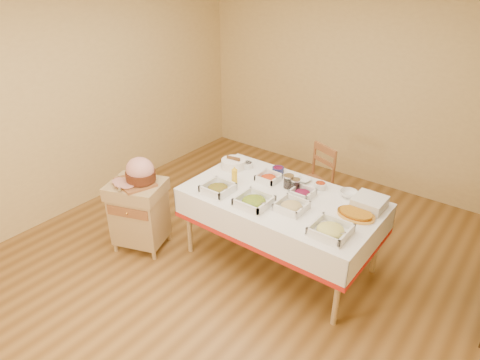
# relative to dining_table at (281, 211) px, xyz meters

# --- Properties ---
(room_shell) EXTENTS (5.00, 5.00, 5.00)m
(room_shell) POSITION_rel_dining_table_xyz_m (-0.30, -0.30, 0.70)
(room_shell) COLOR brown
(room_shell) RESTS_ON ground
(dining_table) EXTENTS (1.82, 1.02, 0.76)m
(dining_table) POSITION_rel_dining_table_xyz_m (0.00, 0.00, 0.00)
(dining_table) COLOR tan
(dining_table) RESTS_ON ground
(butcher_cart) EXTENTS (0.65, 0.60, 0.75)m
(butcher_cart) POSITION_rel_dining_table_xyz_m (-1.30, -0.65, -0.17)
(butcher_cart) COLOR tan
(butcher_cart) RESTS_ON ground
(dining_chair) EXTENTS (0.50, 0.48, 0.86)m
(dining_chair) POSITION_rel_dining_table_xyz_m (-0.16, 0.96, -0.15)
(dining_chair) COLOR #965A31
(dining_chair) RESTS_ON ground
(ham_on_board) EXTENTS (0.41, 0.39, 0.27)m
(ham_on_board) POSITION_rel_dining_table_xyz_m (-1.25, -0.62, 0.27)
(ham_on_board) COLOR #965A31
(ham_on_board) RESTS_ON butcher_cart
(serving_dish_a) EXTENTS (0.27, 0.26, 0.12)m
(serving_dish_a) POSITION_rel_dining_table_xyz_m (-0.53, -0.30, 0.20)
(serving_dish_a) COLOR silver
(serving_dish_a) RESTS_ON dining_table
(serving_dish_b) EXTENTS (0.29, 0.29, 0.12)m
(serving_dish_b) POSITION_rel_dining_table_xyz_m (-0.11, -0.29, 0.20)
(serving_dish_b) COLOR silver
(serving_dish_b) RESTS_ON dining_table
(serving_dish_c) EXTENTS (0.25, 0.25, 0.10)m
(serving_dish_c) POSITION_rel_dining_table_xyz_m (0.19, -0.15, 0.19)
(serving_dish_c) COLOR silver
(serving_dish_c) RESTS_ON dining_table
(serving_dish_d) EXTENTS (0.30, 0.30, 0.11)m
(serving_dish_d) POSITION_rel_dining_table_xyz_m (0.64, -0.27, 0.20)
(serving_dish_d) COLOR silver
(serving_dish_d) RESTS_ON dining_table
(serving_dish_e) EXTENTS (0.22, 0.21, 0.10)m
(serving_dish_e) POSITION_rel_dining_table_xyz_m (-0.27, 0.18, 0.19)
(serving_dish_e) COLOR silver
(serving_dish_e) RESTS_ON dining_table
(serving_dish_f) EXTENTS (0.21, 0.20, 0.10)m
(serving_dish_f) POSITION_rel_dining_table_xyz_m (0.15, 0.12, 0.19)
(serving_dish_f) COLOR silver
(serving_dish_f) RESTS_ON dining_table
(small_bowl_left) EXTENTS (0.12, 0.12, 0.06)m
(small_bowl_left) POSITION_rel_dining_table_xyz_m (-0.62, 0.29, 0.19)
(small_bowl_left) COLOR silver
(small_bowl_left) RESTS_ON dining_table
(small_bowl_mid) EXTENTS (0.12, 0.12, 0.05)m
(small_bowl_mid) POSITION_rel_dining_table_xyz_m (-0.30, 0.40, 0.19)
(small_bowl_mid) COLOR navy
(small_bowl_mid) RESTS_ON dining_table
(small_bowl_right) EXTENTS (0.12, 0.12, 0.06)m
(small_bowl_right) POSITION_rel_dining_table_xyz_m (0.21, 0.35, 0.19)
(small_bowl_right) COLOR silver
(small_bowl_right) RESTS_ON dining_table
(bowl_white_imported) EXTENTS (0.14, 0.14, 0.03)m
(bowl_white_imported) POSITION_rel_dining_table_xyz_m (0.02, 0.38, 0.18)
(bowl_white_imported) COLOR silver
(bowl_white_imported) RESTS_ON dining_table
(bowl_small_imported) EXTENTS (0.22, 0.22, 0.05)m
(bowl_small_imported) POSITION_rel_dining_table_xyz_m (0.50, 0.38, 0.19)
(bowl_small_imported) COLOR silver
(bowl_small_imported) RESTS_ON dining_table
(preserve_jar_left) EXTENTS (0.10, 0.10, 0.13)m
(preserve_jar_left) POSITION_rel_dining_table_xyz_m (-0.04, 0.18, 0.22)
(preserve_jar_left) COLOR silver
(preserve_jar_left) RESTS_ON dining_table
(preserve_jar_right) EXTENTS (0.09, 0.09, 0.12)m
(preserve_jar_right) POSITION_rel_dining_table_xyz_m (0.04, 0.17, 0.21)
(preserve_jar_right) COLOR silver
(preserve_jar_right) RESTS_ON dining_table
(mustard_bottle) EXTENTS (0.06, 0.06, 0.18)m
(mustard_bottle) POSITION_rel_dining_table_xyz_m (-0.51, -0.06, 0.24)
(mustard_bottle) COLOR yellow
(mustard_bottle) RESTS_ON dining_table
(bread_basket) EXTENTS (0.26, 0.26, 0.11)m
(bread_basket) POSITION_rel_dining_table_xyz_m (-0.73, 0.20, 0.21)
(bread_basket) COLOR white
(bread_basket) RESTS_ON dining_table
(plate_stack) EXTENTS (0.27, 0.27, 0.10)m
(plate_stack) POSITION_rel_dining_table_xyz_m (0.72, 0.30, 0.21)
(plate_stack) COLOR silver
(plate_stack) RESTS_ON dining_table
(brass_platter) EXTENTS (0.33, 0.24, 0.04)m
(brass_platter) POSITION_rel_dining_table_xyz_m (0.69, 0.10, 0.18)
(brass_platter) COLOR gold
(brass_platter) RESTS_ON dining_table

